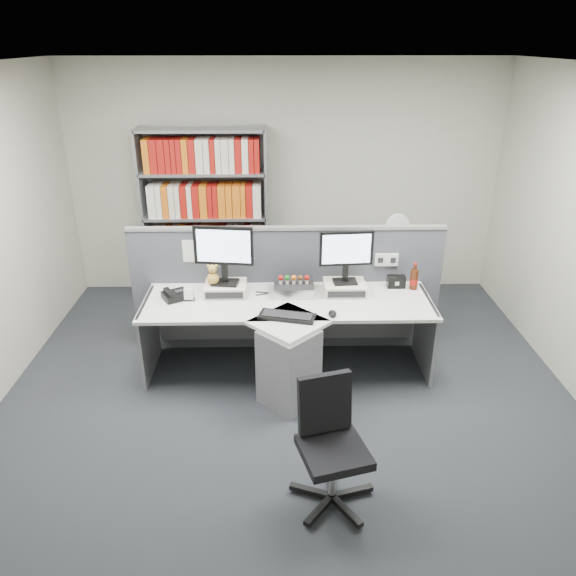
{
  "coord_description": "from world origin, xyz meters",
  "views": [
    {
      "loc": [
        -0.09,
        -3.63,
        2.87
      ],
      "look_at": [
        0.0,
        0.65,
        0.92
      ],
      "focal_mm": 34.29,
      "sensor_mm": 36.0,
      "label": 1
    }
  ],
  "objects_px": {
    "desk_phone": "(175,295)",
    "desk_fan": "(397,229)",
    "desk": "(288,338)",
    "filing_cabinet": "(392,284)",
    "keyboard": "(287,316)",
    "office_chair": "(330,440)",
    "speaker": "(396,282)",
    "monitor_left": "(224,250)",
    "cola_bottle": "(414,279)",
    "desk_calendar": "(189,295)",
    "shelving_unit": "(206,219)",
    "desktop_pc": "(294,288)",
    "monitor_right": "(346,253)",
    "mouse": "(332,313)"
  },
  "relations": [
    {
      "from": "desk_phone",
      "to": "desk_fan",
      "type": "bearing_deg",
      "value": 26.73
    },
    {
      "from": "speaker",
      "to": "office_chair",
      "type": "bearing_deg",
      "value": -112.81
    },
    {
      "from": "mouse",
      "to": "shelving_unit",
      "type": "xyz_separation_m",
      "value": [
        -1.28,
        1.93,
        0.24
      ]
    },
    {
      "from": "cola_bottle",
      "to": "desk_fan",
      "type": "xyz_separation_m",
      "value": [
        0.01,
        0.95,
        0.18
      ]
    },
    {
      "from": "desktop_pc",
      "to": "keyboard",
      "type": "distance_m",
      "value": 0.51
    },
    {
      "from": "shelving_unit",
      "to": "office_chair",
      "type": "height_order",
      "value": "shelving_unit"
    },
    {
      "from": "monitor_left",
      "to": "desktop_pc",
      "type": "distance_m",
      "value": 0.73
    },
    {
      "from": "desktop_pc",
      "to": "monitor_right",
      "type": "bearing_deg",
      "value": -1.02
    },
    {
      "from": "desktop_pc",
      "to": "office_chair",
      "type": "height_order",
      "value": "office_chair"
    },
    {
      "from": "keyboard",
      "to": "mouse",
      "type": "height_order",
      "value": "mouse"
    },
    {
      "from": "speaker",
      "to": "cola_bottle",
      "type": "xyz_separation_m",
      "value": [
        0.16,
        -0.04,
        0.04
      ]
    },
    {
      "from": "desk_phone",
      "to": "desk_calendar",
      "type": "relative_size",
      "value": 2.56
    },
    {
      "from": "desk",
      "to": "keyboard",
      "type": "xyz_separation_m",
      "value": [
        -0.01,
        -0.11,
        0.28
      ]
    },
    {
      "from": "monitor_left",
      "to": "desk_calendar",
      "type": "bearing_deg",
      "value": -156.69
    },
    {
      "from": "desk_fan",
      "to": "desktop_pc",
      "type": "bearing_deg",
      "value": -138.55
    },
    {
      "from": "desktop_pc",
      "to": "office_chair",
      "type": "bearing_deg",
      "value": -83.85
    },
    {
      "from": "desk_phone",
      "to": "shelving_unit",
      "type": "height_order",
      "value": "shelving_unit"
    },
    {
      "from": "speaker",
      "to": "filing_cabinet",
      "type": "distance_m",
      "value": 1.01
    },
    {
      "from": "desk_fan",
      "to": "mouse",
      "type": "bearing_deg",
      "value": -119.11
    },
    {
      "from": "monitor_left",
      "to": "keyboard",
      "type": "relative_size",
      "value": 1.09
    },
    {
      "from": "keyboard",
      "to": "speaker",
      "type": "bearing_deg",
      "value": 30.29
    },
    {
      "from": "desk_calendar",
      "to": "cola_bottle",
      "type": "relative_size",
      "value": 0.43
    },
    {
      "from": "monitor_left",
      "to": "desk_calendar",
      "type": "relative_size",
      "value": 4.95
    },
    {
      "from": "desk_phone",
      "to": "office_chair",
      "type": "distance_m",
      "value": 2.1
    },
    {
      "from": "keyboard",
      "to": "desk_fan",
      "type": "bearing_deg",
      "value": 51.32
    },
    {
      "from": "desk_calendar",
      "to": "office_chair",
      "type": "xyz_separation_m",
      "value": [
        1.13,
        -1.61,
        -0.3
      ]
    },
    {
      "from": "mouse",
      "to": "desk_phone",
      "type": "relative_size",
      "value": 0.39
    },
    {
      "from": "desktop_pc",
      "to": "shelving_unit",
      "type": "distance_m",
      "value": 1.76
    },
    {
      "from": "cola_bottle",
      "to": "filing_cabinet",
      "type": "distance_m",
      "value": 1.06
    },
    {
      "from": "keyboard",
      "to": "cola_bottle",
      "type": "distance_m",
      "value": 1.33
    },
    {
      "from": "desk_calendar",
      "to": "cola_bottle",
      "type": "xyz_separation_m",
      "value": [
        2.07,
        0.21,
        0.05
      ]
    },
    {
      "from": "monitor_left",
      "to": "desk_fan",
      "type": "distance_m",
      "value": 2.05
    },
    {
      "from": "mouse",
      "to": "cola_bottle",
      "type": "height_order",
      "value": "cola_bottle"
    },
    {
      "from": "desk",
      "to": "filing_cabinet",
      "type": "distance_m",
      "value": 1.85
    },
    {
      "from": "keyboard",
      "to": "speaker",
      "type": "relative_size",
      "value": 3.0
    },
    {
      "from": "filing_cabinet",
      "to": "desktop_pc",
      "type": "bearing_deg",
      "value": -138.54
    },
    {
      "from": "cola_bottle",
      "to": "shelving_unit",
      "type": "height_order",
      "value": "shelving_unit"
    },
    {
      "from": "desk_calendar",
      "to": "shelving_unit",
      "type": "bearing_deg",
      "value": 90.52
    },
    {
      "from": "monitor_left",
      "to": "speaker",
      "type": "bearing_deg",
      "value": 3.99
    },
    {
      "from": "desk",
      "to": "cola_bottle",
      "type": "distance_m",
      "value": 1.32
    },
    {
      "from": "desk_calendar",
      "to": "speaker",
      "type": "relative_size",
      "value": 0.66
    },
    {
      "from": "monitor_right",
      "to": "desk_phone",
      "type": "bearing_deg",
      "value": -176.26
    },
    {
      "from": "desk_phone",
      "to": "monitor_left",
      "type": "bearing_deg",
      "value": 12.71
    },
    {
      "from": "desk_phone",
      "to": "cola_bottle",
      "type": "xyz_separation_m",
      "value": [
        2.21,
        0.17,
        0.06
      ]
    },
    {
      "from": "monitor_left",
      "to": "speaker",
      "type": "xyz_separation_m",
      "value": [
        1.6,
        0.11,
        -0.37
      ]
    },
    {
      "from": "monitor_right",
      "to": "cola_bottle",
      "type": "bearing_deg",
      "value": 6.03
    },
    {
      "from": "keyboard",
      "to": "desk_phone",
      "type": "relative_size",
      "value": 1.78
    },
    {
      "from": "keyboard",
      "to": "cola_bottle",
      "type": "relative_size",
      "value": 1.96
    },
    {
      "from": "keyboard",
      "to": "desk_phone",
      "type": "distance_m",
      "value": 1.08
    },
    {
      "from": "monitor_right",
      "to": "speaker",
      "type": "bearing_deg",
      "value": 12.6
    }
  ]
}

